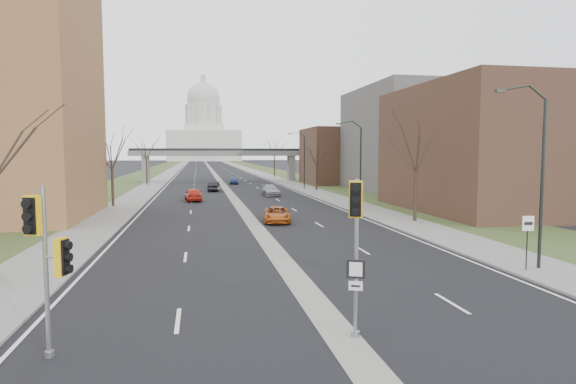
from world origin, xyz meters
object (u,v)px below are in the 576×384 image
object	(u,v)px
car_right_near	(277,215)
car_right_mid	(271,190)
car_right_far	(234,181)
speed_limit_sign	(527,233)
car_left_far	(214,186)
car_left_near	(193,194)
signal_pole_left	(47,248)
signal_pole_median	(356,229)

from	to	relation	value
car_right_near	car_right_mid	bearing A→B (deg)	90.29
car_right_mid	car_right_far	xyz separation A→B (m)	(-3.05, 24.25, -0.06)
speed_limit_sign	car_left_far	size ratio (longest dim) A/B	0.61
speed_limit_sign	car_right_near	size ratio (longest dim) A/B	0.57
car_left_near	car_right_near	bearing A→B (deg)	104.64
car_right_near	car_right_far	distance (m)	48.03
signal_pole_left	car_right_mid	distance (m)	50.28
car_right_mid	car_right_far	distance (m)	24.44
car_left_near	speed_limit_sign	bearing A→B (deg)	107.55
speed_limit_sign	car_right_near	distance (m)	20.48
signal_pole_left	car_right_far	distance (m)	73.44
speed_limit_sign	car_left_near	size ratio (longest dim) A/B	0.57
speed_limit_sign	car_right_near	world-z (taller)	speed_limit_sign
car_right_mid	speed_limit_sign	bearing A→B (deg)	-83.54
signal_pole_left	signal_pole_median	xyz separation A→B (m)	(8.57, -0.19, 0.28)
car_right_near	car_right_far	xyz separation A→B (m)	(0.00, 48.03, 0.01)
speed_limit_sign	car_right_far	distance (m)	67.03
car_left_far	car_right_mid	distance (m)	11.35
car_left_near	car_right_far	bearing A→B (deg)	-108.64
car_left_near	car_right_far	size ratio (longest dim) A/B	1.21
signal_pole_median	car_right_near	size ratio (longest dim) A/B	1.08
signal_pole_median	car_left_far	bearing A→B (deg)	114.66
signal_pole_median	car_left_far	size ratio (longest dim) A/B	1.15
signal_pole_left	car_right_near	size ratio (longest dim) A/B	1.06
car_right_mid	signal_pole_left	bearing A→B (deg)	-106.85
car_left_far	signal_pole_left	bearing A→B (deg)	91.20
car_left_far	car_right_mid	size ratio (longest dim) A/B	0.88
car_left_far	car_right_near	xyz separation A→B (m)	(4.00, -32.68, -0.07)
signal_pole_median	car_left_near	distance (m)	43.84
signal_pole_median	car_right_far	size ratio (longest dim) A/B	1.30
car_left_near	signal_pole_left	bearing A→B (deg)	79.95
signal_pole_median	speed_limit_sign	xyz separation A→B (m)	(10.62, 6.44, -1.50)
signal_pole_median	car_right_near	world-z (taller)	signal_pole_median
car_left_far	car_right_far	size ratio (longest dim) A/B	1.13
signal_pole_median	car_right_far	bearing A→B (deg)	111.03
car_right_mid	car_right_far	bearing A→B (deg)	95.71
signal_pole_left	car_right_mid	size ratio (longest dim) A/B	0.99
car_right_near	car_right_far	size ratio (longest dim) A/B	1.20
speed_limit_sign	car_right_far	size ratio (longest dim) A/B	0.69
speed_limit_sign	car_right_mid	xyz separation A→B (m)	(-5.88, 42.17, -1.19)
signal_pole_median	car_left_far	distance (m)	57.61
signal_pole_median	car_right_far	world-z (taller)	signal_pole_median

